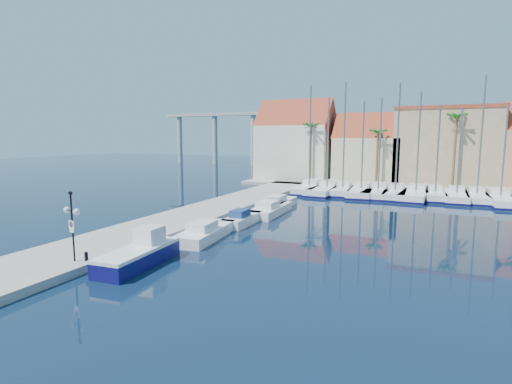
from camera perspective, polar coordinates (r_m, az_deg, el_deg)
ground at (r=22.75m, az=-8.39°, el=-11.88°), size 260.00×260.00×0.00m
quay_west at (r=38.37m, az=-8.93°, el=-3.36°), size 6.00×77.00×0.50m
shore_north at (r=66.44m, az=22.57°, el=0.85°), size 54.00×16.00×0.50m
lamp_post at (r=25.17m, az=-24.83°, el=-3.09°), size 1.37×0.58×4.10m
bollard at (r=25.52m, az=-23.09°, el=-8.46°), size 0.21×0.21×0.51m
fishing_boat at (r=25.22m, az=-16.22°, el=-8.46°), size 2.43×6.17×2.12m
motorboat_west_0 at (r=30.68m, az=-7.21°, el=-5.67°), size 2.95×7.19×1.40m
motorboat_west_1 at (r=35.23m, az=-1.98°, el=-3.85°), size 1.79×5.43×1.40m
motorboat_west_2 at (r=39.84m, az=1.96°, el=-2.48°), size 2.61×7.41×1.40m
motorboat_west_3 at (r=43.73m, az=3.23°, el=-1.56°), size 2.31×6.81×1.40m
sailboat_0 at (r=56.87m, az=7.74°, el=0.66°), size 3.49×11.01×14.62m
sailboat_1 at (r=55.88m, az=10.30°, el=0.44°), size 3.86×11.98×12.86m
sailboat_2 at (r=55.36m, az=12.35°, el=0.38°), size 3.16×9.56×14.71m
sailboat_3 at (r=54.94m, az=14.84°, el=0.18°), size 3.75×11.42×12.16m
sailboat_4 at (r=54.81m, az=17.14°, el=0.08°), size 3.30×11.18×12.59m
sailboat_5 at (r=54.22m, az=19.28°, el=-0.06°), size 2.99×10.35×14.20m
sailboat_6 at (r=54.52m, az=21.94°, el=-0.18°), size 4.13×12.03×13.08m
sailboat_7 at (r=54.50m, az=24.18°, el=-0.29°), size 2.97×9.01×11.51m
sailboat_8 at (r=54.57m, az=26.71°, el=-0.45°), size 2.71×9.80×11.12m
sailboat_9 at (r=54.79m, az=28.97°, el=-0.50°), size 2.51×9.38×14.69m
sailboat_10 at (r=54.58m, az=31.40°, el=-0.78°), size 3.96×11.88×11.43m
building_0 at (r=68.51m, az=5.76°, el=6.87°), size 12.30×9.00×13.50m
building_1 at (r=65.75m, az=15.77°, el=5.51°), size 10.30×8.00×11.00m
building_2 at (r=66.03m, az=25.46°, el=5.89°), size 14.20×10.20×11.50m
palm_0 at (r=62.55m, az=7.85°, el=9.09°), size 2.60×2.60×10.15m
palm_1 at (r=60.49m, az=17.05°, el=7.97°), size 2.60×2.60×9.15m
palm_2 at (r=60.10m, az=26.75°, el=9.28°), size 2.60×2.60×11.15m
viaduct at (r=112.15m, az=-2.80°, el=9.17°), size 48.00×2.20×14.45m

